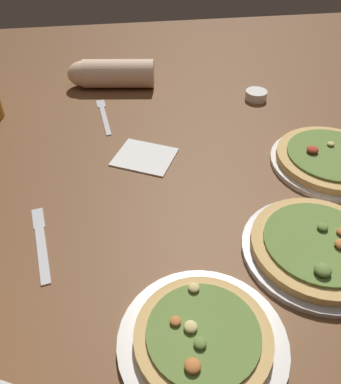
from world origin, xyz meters
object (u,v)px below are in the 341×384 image
Objects in this scene: pizza_plate_near at (318,248)px; pizza_plate_far at (331,160)px; ramekin_sauce at (256,95)px; knife_right at (41,242)px; diner_arm at (109,74)px; pizza_plate_side at (200,339)px; napkin_folded at (145,156)px; fork_left at (104,115)px.

pizza_plate_near reaches higher than pizza_plate_far.
pizza_plate_near reaches higher than ramekin_sauce.
pizza_plate_far is 4.34× the size of ramekin_sauce.
diner_arm is (0.16, 0.67, 0.04)m from knife_right.
pizza_plate_far is 1.07× the size of pizza_plate_side.
pizza_plate_side is at bearing -135.00° from pizza_plate_far.
pizza_plate_far is at bearing -12.27° from napkin_folded.
pizza_plate_far reaches higher than fork_left.
napkin_folded is at bearing -79.94° from diner_arm.
fork_left is at bearing 113.84° from napkin_folded.
ramekin_sauce is at bearing 4.22° from fork_left.
ramekin_sauce reaches higher than napkin_folded.
diner_arm is at bearing 82.31° from fork_left.
pizza_plate_far is 0.46m from napkin_folded.
pizza_plate_near is 0.70m from fork_left.
knife_right is at bearing -132.06° from napkin_folded.
napkin_folded is 0.51× the size of diner_arm.
ramekin_sauce is at bearing 40.35° from knife_right.
knife_right is 0.74× the size of diner_arm.
ramekin_sauce reaches higher than knife_right.
pizza_plate_near is 0.62m from ramekin_sauce.
diner_arm is (-0.07, 0.41, 0.04)m from napkin_folded.
pizza_plate_near is 1.01× the size of diner_arm.
ramekin_sauce reaches higher than fork_left.
pizza_plate_far is at bearing -30.36° from fork_left.
knife_right is at bearing -103.31° from diner_arm.
ramekin_sauce is at bearing -19.02° from diner_arm.
ramekin_sauce is 0.47m from diner_arm.
pizza_plate_side is 1.29× the size of knife_right.
knife_right is at bearing 136.77° from pizza_plate_side.
knife_right is at bearing -166.89° from pizza_plate_far.
pizza_plate_far is 0.58m from pizza_plate_side.
pizza_plate_far is 0.73m from diner_arm.
pizza_plate_side is at bearing -83.13° from diner_arm.
napkin_folded is (-0.30, 0.36, -0.01)m from pizza_plate_near.
fork_left is at bearing 100.56° from pizza_plate_side.
pizza_plate_near is at bearing 29.82° from pizza_plate_side.
fork_left and knife_right have the same top height.
ramekin_sauce is 0.47m from fork_left.
pizza_plate_side is 1.87× the size of napkin_folded.
diner_arm is at bearing 115.62° from pizza_plate_near.
pizza_plate_far is 1.40× the size of fork_left.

